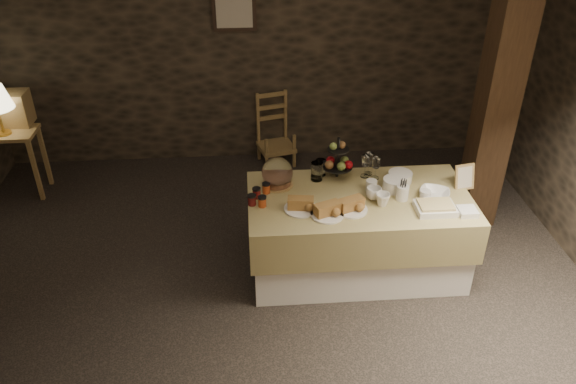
{
  "coord_description": "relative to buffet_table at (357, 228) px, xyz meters",
  "views": [
    {
      "loc": [
        -0.05,
        -3.39,
        3.12
      ],
      "look_at": [
        0.23,
        0.2,
        0.89
      ],
      "focal_mm": 35.0,
      "sensor_mm": 36.0,
      "label": 1
    }
  ],
  "objects": [
    {
      "name": "cup_a",
      "position": [
        0.1,
        -0.03,
        0.35
      ],
      "size": [
        0.14,
        0.14,
        0.1
      ],
      "primitive_type": "imported",
      "rotation": [
        0.0,
        0.0,
        -0.14
      ],
      "color": "silver",
      "rests_on": "buffet_table"
    },
    {
      "name": "jam_jars",
      "position": [
        -0.81,
        0.01,
        0.34
      ],
      "size": [
        0.18,
        0.26,
        0.07
      ],
      "color": "maroon",
      "rests_on": "buffet_table"
    },
    {
      "name": "chair",
      "position": [
        -0.57,
        1.97,
        -0.05
      ],
      "size": [
        0.46,
        0.44,
        0.63
      ],
      "rotation": [
        0.0,
        0.0,
        0.25
      ],
      "color": "olive",
      "rests_on": "ground_plane"
    },
    {
      "name": "ground_plane",
      "position": [
        -0.82,
        -0.36,
        -0.41
      ],
      "size": [
        5.5,
        5.0,
        0.01
      ],
      "primitive_type": "cube",
      "color": "black",
      "rests_on": "ground"
    },
    {
      "name": "cutlery_holder",
      "position": [
        0.33,
        -0.06,
        0.36
      ],
      "size": [
        0.1,
        0.1,
        0.12
      ],
      "primitive_type": "cylinder",
      "color": "silver",
      "rests_on": "buffet_table"
    },
    {
      "name": "storage_jar_b",
      "position": [
        -0.27,
        0.38,
        0.37
      ],
      "size": [
        0.09,
        0.09,
        0.14
      ],
      "primitive_type": "cylinder",
      "color": "white",
      "rests_on": "buffet_table"
    },
    {
      "name": "bread_platter_center",
      "position": [
        -0.3,
        -0.24,
        0.34
      ],
      "size": [
        0.26,
        0.26,
        0.11
      ],
      "color": "silver",
      "rests_on": "buffet_table"
    },
    {
      "name": "buffet_table",
      "position": [
        0.0,
        0.0,
        0.0
      ],
      "size": [
        1.8,
        0.95,
        0.71
      ],
      "color": "white",
      "rests_on": "ground_plane"
    },
    {
      "name": "bowl",
      "position": [
        0.59,
        -0.05,
        0.33
      ],
      "size": [
        0.32,
        0.32,
        0.06
      ],
      "primitive_type": "imported",
      "rotation": [
        0.0,
        0.0,
        -0.42
      ],
      "color": "silver",
      "rests_on": "buffet_table"
    },
    {
      "name": "wine_rack",
      "position": [
        -3.27,
        1.66,
        0.46
      ],
      "size": [
        0.42,
        0.26,
        0.34
      ],
      "primitive_type": "cube",
      "color": "olive",
      "rests_on": "console_table"
    },
    {
      "name": "fruit_stand",
      "position": [
        -0.13,
        0.34,
        0.44
      ],
      "size": [
        0.26,
        0.26,
        0.37
      ],
      "rotation": [
        0.0,
        0.0,
        -0.29
      ],
      "color": "black",
      "rests_on": "buffet_table"
    },
    {
      "name": "console_table",
      "position": [
        -3.32,
        1.48,
        0.16
      ],
      "size": [
        0.66,
        0.38,
        0.7
      ],
      "color": "olive",
      "rests_on": "ground_plane"
    },
    {
      "name": "timber_column",
      "position": [
        1.29,
        0.65,
        0.89
      ],
      "size": [
        0.3,
        0.3,
        2.6
      ],
      "primitive_type": "cube",
      "color": "black",
      "rests_on": "ground_plane"
    },
    {
      "name": "plate_stack_b",
      "position": [
        0.38,
        0.22,
        0.34
      ],
      "size": [
        0.2,
        0.2,
        0.08
      ],
      "primitive_type": "cylinder",
      "color": "silver",
      "rests_on": "buffet_table"
    },
    {
      "name": "framed_picture",
      "position": [
        -0.97,
        2.1,
        1.34
      ],
      "size": [
        0.45,
        0.04,
        0.55
      ],
      "color": "black",
      "rests_on": "room_shell"
    },
    {
      "name": "storage_jar_a",
      "position": [
        -0.31,
        0.3,
        0.38
      ],
      "size": [
        0.1,
        0.1,
        0.16
      ],
      "primitive_type": "cylinder",
      "color": "white",
      "rests_on": "buffet_table"
    },
    {
      "name": "bread_platter_right",
      "position": [
        -0.11,
        -0.18,
        0.34
      ],
      "size": [
        0.26,
        0.26,
        0.11
      ],
      "color": "silver",
      "rests_on": "buffet_table"
    },
    {
      "name": "square_dish",
      "position": [
        0.77,
        -0.31,
        0.32
      ],
      "size": [
        0.14,
        0.14,
        0.04
      ],
      "primitive_type": "cube",
      "color": "silver",
      "rests_on": "buffet_table"
    },
    {
      "name": "mug_d",
      "position": [
        0.5,
        -0.09,
        0.35
      ],
      "size": [
        0.08,
        0.08,
        0.09
      ],
      "primitive_type": "cylinder",
      "color": "silver",
      "rests_on": "buffet_table"
    },
    {
      "name": "mug_c",
      "position": [
        0.11,
        0.09,
        0.35
      ],
      "size": [
        0.09,
        0.09,
        0.09
      ],
      "primitive_type": "cylinder",
      "color": "silver",
      "rests_on": "buffet_table"
    },
    {
      "name": "cup_b",
      "position": [
        0.15,
        -0.13,
        0.35
      ],
      "size": [
        0.14,
        0.14,
        0.1
      ],
      "primitive_type": "imported",
      "rotation": [
        0.0,
        0.0,
        0.35
      ],
      "color": "silver",
      "rests_on": "buffet_table"
    },
    {
      "name": "room_shell",
      "position": [
        -0.82,
        -0.36,
        1.15
      ],
      "size": [
        5.52,
        5.02,
        2.6
      ],
      "color": "black",
      "rests_on": "ground"
    },
    {
      "name": "cake_dome",
      "position": [
        -0.65,
        0.24,
        0.41
      ],
      "size": [
        0.26,
        0.26,
        0.26
      ],
      "color": "olive",
      "rests_on": "buffet_table"
    },
    {
      "name": "tart_dish",
      "position": [
        0.54,
        -0.25,
        0.33
      ],
      "size": [
        0.3,
        0.22,
        0.07
      ],
      "color": "silver",
      "rests_on": "buffet_table"
    },
    {
      "name": "menu_frame",
      "position": [
        0.88,
        0.1,
        0.39
      ],
      "size": [
        0.18,
        0.1,
        0.22
      ],
      "primitive_type": "cube",
      "rotation": [
        -0.24,
        0.0,
        0.2
      ],
      "color": "olive",
      "rests_on": "buffet_table"
    },
    {
      "name": "bread_platter_left",
      "position": [
        -0.49,
        -0.15,
        0.34
      ],
      "size": [
        0.26,
        0.26,
        0.11
      ],
      "color": "silver",
      "rests_on": "buffet_table"
    },
    {
      "name": "plate_stack_a",
      "position": [
        0.3,
        0.09,
        0.35
      ],
      "size": [
        0.19,
        0.19,
        0.1
      ],
      "primitive_type": "cylinder",
      "color": "silver",
      "rests_on": "buffet_table"
    }
  ]
}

